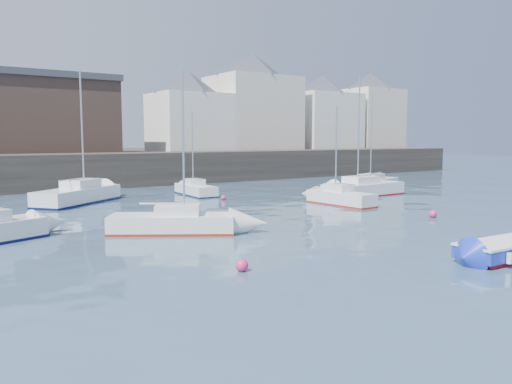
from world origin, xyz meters
TOP-DOWN VIEW (x-y plane):
  - water at (0.00, 0.00)m, footprint 220.00×220.00m
  - quay_wall at (0.00, 35.00)m, footprint 90.00×5.00m
  - land_strip at (0.00, 53.00)m, footprint 90.00×32.00m
  - bldg_east_a at (20.00, 42.00)m, footprint 13.36×13.36m
  - bldg_east_b at (31.00, 41.50)m, footprint 11.88×11.88m
  - bldg_east_c at (40.00, 41.50)m, footprint 11.14×11.14m
  - bldg_east_d at (11.00, 41.50)m, footprint 11.14×11.14m
  - warehouse at (-6.00, 43.00)m, footprint 16.40×10.40m
  - blue_dinghy at (2.29, -0.15)m, footprint 3.65×1.97m
  - sailboat_b at (-5.18, 11.15)m, footprint 5.77×4.61m
  - sailboat_c at (7.99, 13.95)m, footprint 1.83×4.96m
  - sailboat_d at (13.06, 16.77)m, footprint 7.10×2.57m
  - sailboat_f at (2.80, 24.33)m, footprint 1.89×4.98m
  - sailboat_g at (18.24, 20.53)m, footprint 6.63×3.82m
  - sailboat_h at (-5.89, 24.47)m, footprint 6.73×6.03m
  - buoy_near at (-6.16, 3.78)m, footprint 0.42×0.42m
  - buoy_mid at (8.47, 7.24)m, footprint 0.43×0.43m
  - buoy_far at (3.00, 20.47)m, footprint 0.36×0.36m

SIDE VIEW (x-z plane):
  - water at x=0.00m, z-range 0.00..0.00m
  - buoy_near at x=-6.16m, z-range -0.21..0.21m
  - buoy_mid at x=8.47m, z-range -0.21..0.21m
  - buoy_far at x=3.00m, z-range -0.18..0.18m
  - blue_dinghy at x=2.29m, z-range 0.04..0.72m
  - sailboat_f at x=2.80m, z-range -2.73..3.62m
  - sailboat_g at x=18.24m, z-range -3.54..4.45m
  - sailboat_b at x=-5.18m, z-range -3.19..4.14m
  - sailboat_c at x=7.99m, z-range -2.72..3.70m
  - sailboat_d at x=13.06m, z-range -3.92..5.00m
  - sailboat_h at x=-5.89m, z-range -3.85..5.00m
  - land_strip at x=0.00m, z-range 0.00..2.80m
  - quay_wall at x=0.00m, z-range 0.00..3.00m
  - warehouse at x=-6.00m, z-range 2.82..10.42m
  - bldg_east_d at x=11.00m, z-range 2.89..11.84m
  - bldg_east_b at x=31.00m, z-range 2.89..12.84m
  - bldg_east_c at x=40.00m, z-range 2.90..13.85m
  - bldg_east_a at x=20.00m, z-range 2.91..14.71m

